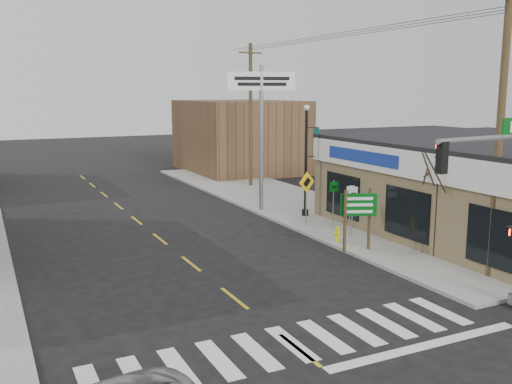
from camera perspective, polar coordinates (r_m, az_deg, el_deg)
name	(u,v)px	position (r m, az deg, el deg)	size (l,w,h in m)	color
ground	(299,350)	(14.75, 4.35, -15.47)	(140.00, 140.00, 0.00)	black
sidewalk_right	(323,214)	(29.78, 6.68, -2.19)	(6.00, 38.00, 0.13)	gray
center_line	(191,264)	(21.56, -6.53, -7.12)	(0.12, 56.00, 0.01)	gold
crosswalk	(291,343)	(15.06, 3.56, -14.88)	(11.00, 2.20, 0.01)	silver
bldg_distant_right	(240,136)	(45.65, -1.65, 5.61)	(8.00, 10.00, 5.60)	brown
traffic_signal_pole	(509,197)	(17.56, 24.00, -0.43)	(4.35, 0.36, 5.51)	gray
guide_sign	(358,211)	(22.54, 10.18, -1.85)	(1.42, 0.13, 2.49)	#4C3C23
fire_hydrant	(337,233)	(24.10, 8.14, -4.11)	(0.21, 0.21, 0.67)	#CFCF0A
ped_crossing_sign	(307,188)	(26.66, 5.08, 0.37)	(0.98, 0.07, 2.53)	gray
lamp_post	(307,152)	(28.54, 5.13, 4.00)	(0.72, 0.57, 5.56)	black
dance_center_sign	(261,103)	(29.73, 0.54, 8.86)	(3.54, 0.22, 7.52)	gray
bare_tree	(441,160)	(22.24, 17.98, 3.07)	(2.35, 2.35, 4.71)	black
shrub_front	(494,251)	(22.41, 22.67, -5.49)	(1.36, 1.36, 1.02)	#18361A
shrub_back	(414,231)	(24.80, 15.57, -3.77)	(1.19, 1.19, 0.90)	black
utility_pole_near	(500,129)	(20.34, 23.21, 5.81)	(1.70, 0.25, 9.75)	#4B3122
utility_pole_far	(251,114)	(37.63, -0.54, 7.82)	(1.61, 0.24, 9.25)	#3E2919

